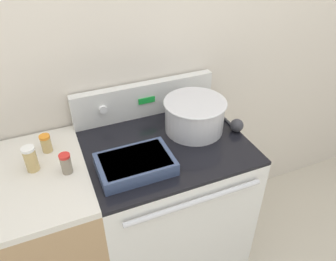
# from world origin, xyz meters

# --- Properties ---
(kitchen_wall) EXTENTS (8.00, 0.05, 2.50)m
(kitchen_wall) POSITION_xyz_m (0.00, 0.66, 1.25)
(kitchen_wall) COLOR beige
(kitchen_wall) RESTS_ON ground_plane
(stove_range) EXTENTS (0.77, 0.65, 0.90)m
(stove_range) POSITION_xyz_m (0.00, 0.31, 0.45)
(stove_range) COLOR silver
(stove_range) RESTS_ON ground_plane
(control_panel) EXTENTS (0.77, 0.07, 0.19)m
(control_panel) POSITION_xyz_m (0.00, 0.60, 0.99)
(control_panel) COLOR silver
(control_panel) RESTS_ON stove_range
(side_counter) EXTENTS (0.58, 0.62, 0.91)m
(side_counter) POSITION_xyz_m (-0.68, 0.31, 0.46)
(side_counter) COLOR tan
(side_counter) RESTS_ON ground_plane
(mixing_bowl) EXTENTS (0.31, 0.31, 0.16)m
(mixing_bowl) POSITION_xyz_m (0.18, 0.36, 0.99)
(mixing_bowl) COLOR silver
(mixing_bowl) RESTS_ON stove_range
(casserole_dish) EXTENTS (0.32, 0.22, 0.06)m
(casserole_dish) POSITION_xyz_m (-0.19, 0.19, 0.94)
(casserole_dish) COLOR #38476B
(casserole_dish) RESTS_ON stove_range
(ladle) EXTENTS (0.07, 0.31, 0.07)m
(ladle) POSITION_xyz_m (0.37, 0.29, 0.93)
(ladle) COLOR #333338
(ladle) RESTS_ON stove_range
(spice_jar_red_cap) EXTENTS (0.05, 0.05, 0.09)m
(spice_jar_red_cap) POSITION_xyz_m (-0.46, 0.27, 0.96)
(spice_jar_red_cap) COLOR gray
(spice_jar_red_cap) RESTS_ON side_counter
(spice_jar_orange_cap) EXTENTS (0.05, 0.05, 0.09)m
(spice_jar_orange_cap) POSITION_xyz_m (-0.53, 0.46, 0.96)
(spice_jar_orange_cap) COLOR tan
(spice_jar_orange_cap) RESTS_ON side_counter
(spice_jar_white_cap) EXTENTS (0.06, 0.06, 0.12)m
(spice_jar_white_cap) POSITION_xyz_m (-0.60, 0.35, 0.97)
(spice_jar_white_cap) COLOR tan
(spice_jar_white_cap) RESTS_ON side_counter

